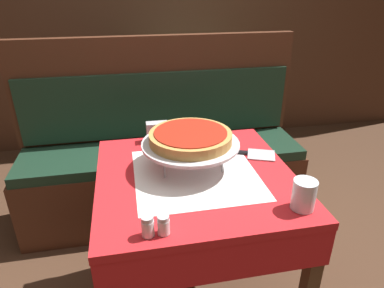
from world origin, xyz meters
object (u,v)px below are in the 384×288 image
at_px(booth_bench, 163,166).
at_px(pizza_pan_stand, 191,144).
at_px(salt_shaker, 148,226).
at_px(dining_table_rear, 198,88).
at_px(pizza_server, 248,153).
at_px(dining_table_front, 195,197).
at_px(water_glass_near, 304,195).
at_px(pepper_shaker, 164,225).
at_px(napkin_holder, 157,131).
at_px(condiment_caddy, 206,67).
at_px(deep_dish_pizza, 191,137).

distance_m(booth_bench, pizza_pan_stand, 0.89).
distance_m(booth_bench, salt_shaker, 1.21).
distance_m(dining_table_rear, pizza_server, 1.37).
xyz_separation_m(booth_bench, pizza_pan_stand, (0.04, -0.73, 0.50)).
bearing_deg(dining_table_front, booth_bench, 93.41).
xyz_separation_m(pizza_pan_stand, water_glass_near, (0.31, -0.35, -0.05)).
relative_size(dining_table_rear, pepper_shaker, 11.93).
distance_m(pizza_pan_stand, water_glass_near, 0.47).
height_order(dining_table_rear, booth_bench, booth_bench).
relative_size(salt_shaker, pepper_shaker, 1.08).
distance_m(pizza_server, water_glass_near, 0.41).
xyz_separation_m(dining_table_front, napkin_holder, (-0.11, 0.34, 0.15)).
distance_m(dining_table_front, water_glass_near, 0.45).
bearing_deg(condiment_caddy, booth_bench, -120.90).
bearing_deg(napkin_holder, dining_table_rear, 68.78).
relative_size(dining_table_rear, deep_dish_pizza, 2.29).
distance_m(dining_table_front, condiment_caddy, 1.62).
xyz_separation_m(pizza_server, pepper_shaker, (-0.42, -0.44, 0.03)).
xyz_separation_m(booth_bench, condiment_caddy, (0.46, 0.77, 0.45)).
bearing_deg(dining_table_front, deep_dish_pizza, 97.80).
distance_m(pizza_pan_stand, pepper_shaker, 0.42).
xyz_separation_m(dining_table_front, dining_table_rear, (0.33, 1.48, 0.01)).
bearing_deg(deep_dish_pizza, condiment_caddy, 74.34).
height_order(dining_table_front, dining_table_rear, dining_table_front).
distance_m(dining_table_rear, napkin_holder, 1.24).
height_order(dining_table_front, pizza_pan_stand, pizza_pan_stand).
relative_size(water_glass_near, napkin_holder, 1.04).
bearing_deg(napkin_holder, condiment_caddy, 66.74).
height_order(water_glass_near, salt_shaker, water_glass_near).
xyz_separation_m(deep_dish_pizza, napkin_holder, (-0.10, 0.28, -0.09)).
bearing_deg(salt_shaker, water_glass_near, 4.02).
bearing_deg(pizza_pan_stand, pizza_server, 12.08).
bearing_deg(condiment_caddy, deep_dish_pizza, -105.66).
height_order(deep_dish_pizza, salt_shaker, deep_dish_pizza).
bearing_deg(pizza_server, deep_dish_pizza, -167.92).
relative_size(pizza_pan_stand, pepper_shaker, 6.21).
distance_m(pizza_pan_stand, salt_shaker, 0.44).
height_order(pepper_shaker, napkin_holder, napkin_holder).
relative_size(dining_table_front, booth_bench, 0.44).
xyz_separation_m(dining_table_front, deep_dish_pizza, (-0.01, 0.06, 0.24)).
distance_m(dining_table_rear, deep_dish_pizza, 1.48).
relative_size(deep_dish_pizza, napkin_holder, 3.25).
distance_m(pizza_pan_stand, napkin_holder, 0.30).
height_order(pizza_pan_stand, pizza_server, pizza_pan_stand).
height_order(napkin_holder, condiment_caddy, condiment_caddy).
bearing_deg(pizza_pan_stand, deep_dish_pizza, -90.00).
distance_m(pizza_pan_stand, deep_dish_pizza, 0.03).
bearing_deg(pepper_shaker, salt_shaker, -180.00).
bearing_deg(deep_dish_pizza, pizza_pan_stand, 90.00).
bearing_deg(deep_dish_pizza, napkin_holder, 110.66).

